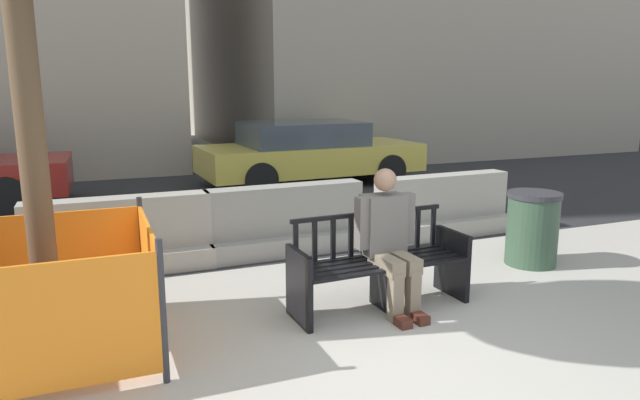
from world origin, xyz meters
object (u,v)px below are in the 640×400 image
(jersey_barrier_centre, at_px, (285,225))
(jersey_barrier_right, at_px, (442,210))
(seated_person, at_px, (388,237))
(car_taxi_near, at_px, (308,152))
(trash_bin, at_px, (532,228))
(construction_fence, at_px, (47,290))
(jersey_barrier_left, at_px, (121,241))
(street_bench, at_px, (379,267))

(jersey_barrier_centre, height_order, jersey_barrier_right, same)
(seated_person, xyz_separation_m, car_taxi_near, (1.72, 6.58, -0.02))
(jersey_barrier_right, distance_m, car_taxi_near, 4.52)
(jersey_barrier_centre, xyz_separation_m, trash_bin, (2.48, -1.57, 0.09))
(jersey_barrier_centre, height_order, trash_bin, trash_bin)
(jersey_barrier_centre, relative_size, construction_fence, 1.27)
(jersey_barrier_left, distance_m, jersey_barrier_right, 4.23)
(seated_person, bearing_deg, construction_fence, 176.94)
(street_bench, bearing_deg, jersey_barrier_right, 44.62)
(seated_person, height_order, car_taxi_near, seated_person)
(jersey_barrier_left, bearing_deg, car_taxi_near, 48.59)
(seated_person, relative_size, car_taxi_near, 0.29)
(seated_person, relative_size, construction_fence, 0.83)
(jersey_barrier_centre, distance_m, construction_fence, 3.25)
(street_bench, relative_size, jersey_barrier_right, 0.85)
(jersey_barrier_left, bearing_deg, trash_bin, -19.13)
(jersey_barrier_centre, xyz_separation_m, jersey_barrier_right, (2.28, -0.04, 0.00))
(car_taxi_near, bearing_deg, trash_bin, -85.48)
(street_bench, distance_m, jersey_barrier_left, 2.98)
(jersey_barrier_centre, relative_size, jersey_barrier_left, 1.01)
(car_taxi_near, bearing_deg, jersey_barrier_left, -131.41)
(jersey_barrier_left, distance_m, car_taxi_near, 5.99)
(car_taxi_near, xyz_separation_m, trash_bin, (0.48, -6.03, -0.24))
(construction_fence, bearing_deg, seated_person, -3.06)
(jersey_barrier_left, distance_m, trash_bin, 4.70)
(street_bench, height_order, jersey_barrier_right, street_bench)
(jersey_barrier_centre, bearing_deg, jersey_barrier_right, -1.00)
(street_bench, bearing_deg, jersey_barrier_left, 137.02)
(jersey_barrier_right, height_order, car_taxi_near, car_taxi_near)
(jersey_barrier_left, distance_m, construction_fence, 2.04)
(construction_fence, height_order, car_taxi_near, car_taxi_near)
(jersey_barrier_right, bearing_deg, jersey_barrier_centre, 179.00)
(seated_person, bearing_deg, trash_bin, 14.03)
(jersey_barrier_right, bearing_deg, street_bench, -135.38)
(trash_bin, bearing_deg, construction_fence, -175.54)
(street_bench, bearing_deg, jersey_barrier_centre, 96.29)
(jersey_barrier_left, height_order, car_taxi_near, car_taxi_near)
(seated_person, distance_m, jersey_barrier_left, 3.08)
(construction_fence, xyz_separation_m, trash_bin, (5.06, 0.39, -0.10))
(street_bench, height_order, construction_fence, construction_fence)
(jersey_barrier_right, xyz_separation_m, car_taxi_near, (-0.27, 4.50, 0.33))
(jersey_barrier_right, relative_size, trash_bin, 2.37)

